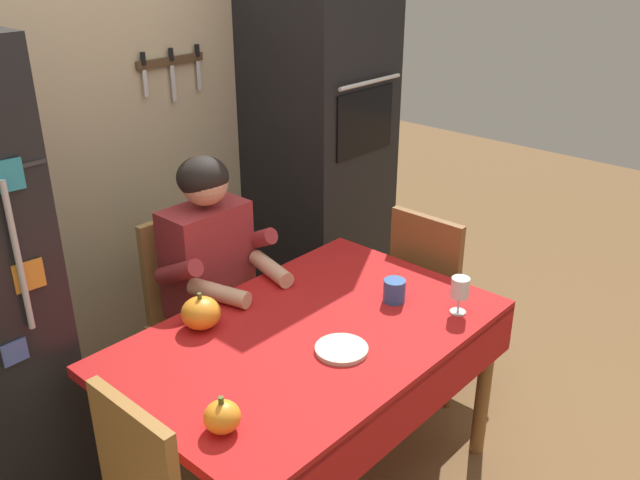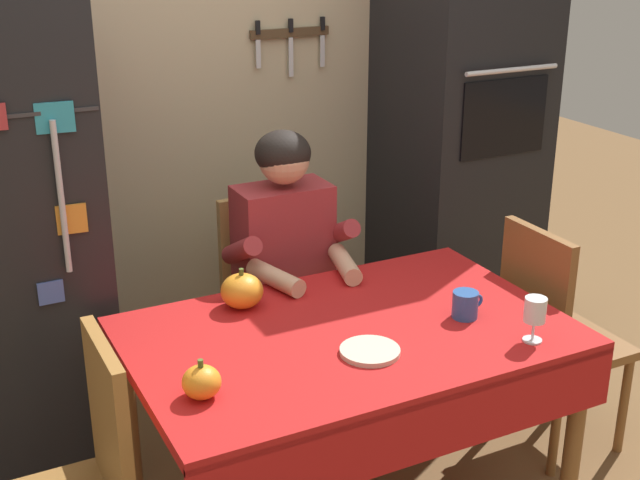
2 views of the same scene
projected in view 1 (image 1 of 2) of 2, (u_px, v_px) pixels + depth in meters
The scene contains 11 objects.
back_wall_assembly at pixel (110, 118), 3.01m from camera, with size 3.70×0.13×2.60m.
wall_oven at pixel (319, 140), 3.58m from camera, with size 0.60×0.64×2.10m.
dining_table at pixel (314, 353), 2.47m from camera, with size 1.40×0.90×0.74m.
chair_behind_person at pixel (195, 307), 3.06m from camera, with size 0.40×0.40×0.93m.
seated_person at pixel (219, 276), 2.85m from camera, with size 0.47×0.55×1.25m.
chair_right_side at pixel (434, 293), 3.17m from camera, with size 0.40×0.40×0.93m.
coffee_mug at pixel (395, 290), 2.63m from camera, with size 0.11×0.09×0.09m.
wine_glass at pixel (460, 289), 2.53m from camera, with size 0.07×0.07×0.15m.
pumpkin_large at pixel (222, 417), 1.94m from camera, with size 0.11×0.11×0.12m.
pumpkin_medium at pixel (201, 313), 2.45m from camera, with size 0.14×0.14×0.14m.
serving_tray at pixel (341, 349), 2.33m from camera, with size 0.18×0.18×0.02m, color beige.
Camera 1 is at (-1.53, -1.33, 2.06)m, focal length 38.10 mm.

